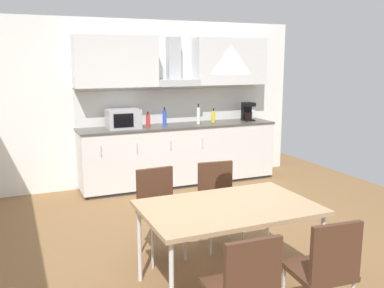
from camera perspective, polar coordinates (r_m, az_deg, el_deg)
ground_plane at (r=4.51m, az=0.18°, el=-14.26°), size 7.24×8.02×0.02m
wall_back at (r=6.69m, az=-9.12°, el=5.33°), size 5.79×0.10×2.53m
kitchen_counter at (r=6.72m, az=-1.71°, el=-1.37°), size 3.10×0.64×0.94m
backsplash_tile at (r=6.87m, az=-2.65°, el=5.09°), size 3.08×0.02×0.53m
upper_wall_cabinets at (r=6.69m, az=-2.22°, el=10.85°), size 3.08×0.40×0.74m
microwave at (r=6.35m, az=-9.14°, el=3.33°), size 0.48×0.35×0.28m
coffee_maker at (r=7.17m, az=7.41°, el=4.33°), size 0.18×0.19×0.30m
bottle_red at (r=6.43m, az=-5.88°, el=3.13°), size 0.06×0.06×0.23m
bottle_blue at (r=6.53m, az=-3.69°, el=3.49°), size 0.06×0.06×0.28m
bottle_white at (r=6.71m, az=0.85°, el=3.84°), size 0.06×0.06×0.32m
bottle_yellow at (r=6.91m, az=2.86°, el=3.71°), size 0.06×0.06×0.23m
dining_table at (r=3.61m, az=4.87°, el=-8.84°), size 1.43×0.92×0.74m
chair_far_right at (r=4.51m, az=3.53°, el=-6.85°), size 0.44×0.44×0.87m
chair_near_left at (r=2.86m, az=7.06°, el=-18.01°), size 0.41×0.41×0.87m
chair_near_right at (r=3.20m, az=17.40°, el=-15.15°), size 0.43×0.43×0.87m
chair_far_left at (r=4.27m, az=-4.46°, el=-7.91°), size 0.42×0.42×0.87m
pendant_lamp at (r=3.39m, az=5.22°, el=11.16°), size 0.32×0.32×0.22m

